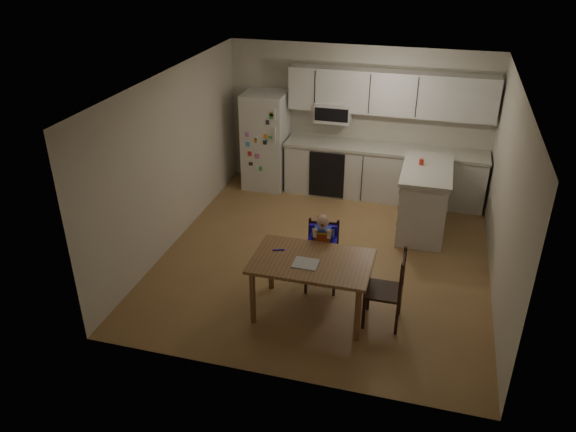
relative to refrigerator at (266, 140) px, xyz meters
The scene contains 10 objects.
room 2.31m from the refrigerator, 47.16° to the right, with size 4.52×5.01×2.51m.
refrigerator is the anchor object (origin of this frame).
kitchen_run 2.05m from the refrigerator, ahead, with size 3.37×0.62×2.15m.
kitchen_island 2.99m from the refrigerator, 18.97° to the right, with size 0.73×1.39×1.03m.
red_cup 2.85m from the refrigerator, 17.60° to the right, with size 0.07×0.07×0.09m, color red.
dining_table 3.85m from the refrigerator, 64.52° to the right, with size 1.39×0.90×0.75m.
napkin 3.92m from the refrigerator, 65.80° to the right, with size 0.29×0.25×0.01m, color #AEAFB3.
toddler_spoon 3.59m from the refrigerator, 70.31° to the right, with size 0.02×0.02×0.12m, color #1F0DD4.
chair_booster 3.31m from the refrigerator, 60.02° to the right, with size 0.44×0.44×1.06m.
chair_side 4.31m from the refrigerator, 52.78° to the right, with size 0.42×0.42×0.95m.
Camera 1 is at (1.32, -6.75, 4.21)m, focal length 35.00 mm.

